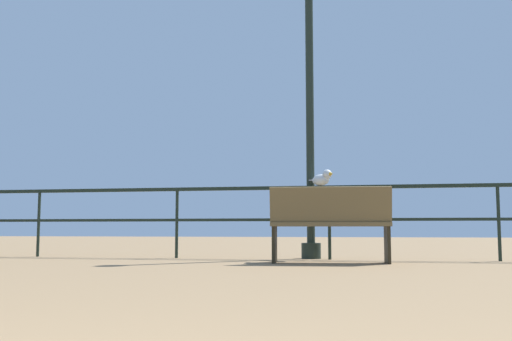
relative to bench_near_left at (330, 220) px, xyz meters
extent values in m
cube|color=black|center=(-0.08, 0.91, 0.47)|extent=(22.06, 0.05, 0.05)
cube|color=black|center=(-0.08, 0.91, 0.02)|extent=(22.06, 0.04, 0.04)
cylinder|color=black|center=(-4.49, 0.91, -0.03)|extent=(0.04, 0.04, 0.99)
cylinder|color=black|center=(-2.28, 0.91, -0.03)|extent=(0.04, 0.04, 0.99)
cylinder|color=black|center=(-0.08, 0.91, -0.03)|extent=(0.04, 0.04, 0.99)
cylinder|color=black|center=(2.13, 0.91, -0.03)|extent=(0.04, 0.04, 0.99)
cube|color=brown|center=(-0.01, 0.08, -0.05)|extent=(1.50, 0.56, 0.05)
cube|color=brown|center=(0.01, -0.12, 0.18)|extent=(1.47, 0.26, 0.46)
cube|color=black|center=(0.68, 0.14, -0.29)|extent=(0.07, 0.39, 0.47)
cube|color=black|center=(0.67, 0.31, 0.09)|extent=(0.06, 0.30, 0.04)
cube|color=black|center=(-0.70, 0.02, -0.29)|extent=(0.07, 0.39, 0.47)
cube|color=black|center=(-0.71, 0.18, 0.09)|extent=(0.06, 0.30, 0.04)
cylinder|color=black|center=(-0.35, 1.11, -0.42)|extent=(0.28, 0.28, 0.22)
cylinder|color=black|center=(-0.35, 1.11, 1.58)|extent=(0.11, 0.11, 3.77)
ellipsoid|color=silver|center=(-0.19, 0.91, 0.57)|extent=(0.33, 0.32, 0.16)
ellipsoid|color=gray|center=(-0.19, 0.91, 0.59)|extent=(0.28, 0.27, 0.06)
sphere|color=silver|center=(-0.09, 0.83, 0.64)|extent=(0.13, 0.13, 0.13)
cone|color=gold|center=(-0.03, 0.77, 0.64)|extent=(0.07, 0.07, 0.05)
cube|color=gray|center=(-0.31, 1.02, 0.58)|extent=(0.12, 0.12, 0.02)
camera|label=1|loc=(0.52, -7.32, -0.10)|focal=41.55mm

